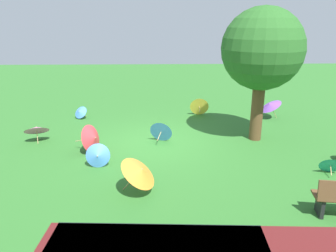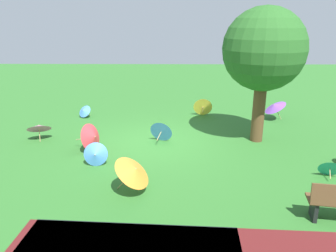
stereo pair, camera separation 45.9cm
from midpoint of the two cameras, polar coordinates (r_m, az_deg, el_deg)
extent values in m
plane|color=#2D6B28|center=(11.16, -3.29, -2.85)|extent=(40.00, 40.00, 0.00)
cube|color=black|center=(7.78, 23.47, -12.57)|extent=(0.15, 0.41, 0.45)
cylinder|color=brown|center=(11.44, 14.24, 3.17)|extent=(0.41, 0.41, 2.29)
sphere|color=#286023|center=(11.11, 15.04, 12.90)|extent=(2.66, 2.66, 2.66)
cylinder|color=tan|center=(9.66, 25.38, -7.09)|extent=(0.10, 0.27, 0.19)
cone|color=teal|center=(9.79, 25.30, -6.01)|extent=(0.69, 0.57, 0.57)
sphere|color=tan|center=(9.82, 25.27, -5.70)|extent=(0.05, 0.06, 0.05)
cylinder|color=tan|center=(11.96, -22.89, -1.85)|extent=(0.10, 0.25, 0.39)
cone|color=pink|center=(12.03, -23.01, -0.49)|extent=(1.02, 0.99, 0.55)
sphere|color=tan|center=(12.05, -23.04, -0.17)|extent=(0.05, 0.06, 0.05)
cylinder|color=tan|center=(8.09, -8.23, -9.63)|extent=(0.41, 0.17, 0.51)
cone|color=orange|center=(7.84, -6.60, -7.91)|extent=(1.12, 1.18, 0.74)
sphere|color=tan|center=(7.79, -6.25, -7.54)|extent=(0.06, 0.05, 0.05)
cylinder|color=tan|center=(14.40, 17.13, 2.32)|extent=(0.32, 0.06, 0.51)
cone|color=purple|center=(14.24, 16.55, 3.53)|extent=(0.95, 0.99, 0.60)
sphere|color=tan|center=(14.21, 16.43, 3.79)|extent=(0.05, 0.04, 0.05)
cylinder|color=tan|center=(9.74, -13.33, -4.86)|extent=(0.06, 0.44, 0.14)
cone|color=#4C8CE5|center=(9.45, -13.57, -5.11)|extent=(0.71, 0.37, 0.70)
sphere|color=tan|center=(9.37, -13.63, -5.17)|extent=(0.04, 0.05, 0.04)
cylinder|color=tan|center=(10.90, -2.76, -1.81)|extent=(0.15, 0.43, 0.18)
cone|color=#4C8CE5|center=(11.12, -2.31, -0.78)|extent=(0.86, 0.63, 0.78)
sphere|color=tan|center=(11.18, -2.19, -0.52)|extent=(0.05, 0.05, 0.05)
cylinder|color=tan|center=(14.38, -15.43, 1.95)|extent=(0.18, 0.28, 0.27)
cone|color=#4C8CE5|center=(14.21, -16.03, 2.39)|extent=(0.72, 0.68, 0.51)
sphere|color=tan|center=(14.16, -16.18, 2.50)|extent=(0.06, 0.06, 0.05)
cylinder|color=tan|center=(13.99, 4.60, 2.91)|extent=(0.05, 0.42, 0.15)
cone|color=yellow|center=(14.24, 4.55, 3.55)|extent=(0.83, 0.44, 0.82)
sphere|color=tan|center=(14.31, 4.54, 3.72)|extent=(0.04, 0.05, 0.05)
cylinder|color=tan|center=(10.76, -15.83, -2.37)|extent=(0.54, 0.24, 0.19)
cone|color=#D8383F|center=(10.52, -14.19, -2.09)|extent=(0.74, 0.99, 0.91)
sphere|color=tan|center=(10.46, -13.78, -2.02)|extent=(0.05, 0.05, 0.04)
camera|label=1|loc=(0.23, -91.21, -0.40)|focal=34.88mm
camera|label=2|loc=(0.23, 88.79, 0.40)|focal=34.88mm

